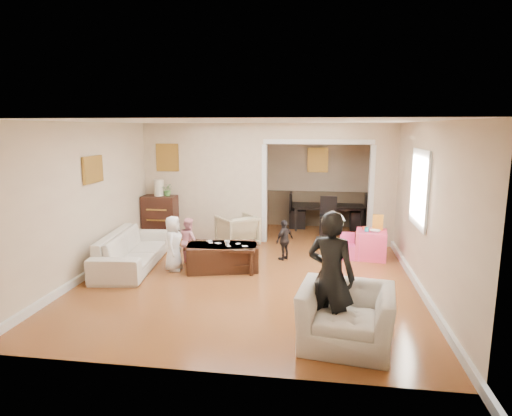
% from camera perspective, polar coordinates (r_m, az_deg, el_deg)
% --- Properties ---
extents(floor, '(7.00, 7.00, 0.00)m').
position_cam_1_polar(floor, '(7.96, -0.21, -7.72)').
color(floor, '#9F5929').
rests_on(floor, ground).
extents(partition_left, '(2.75, 0.18, 2.60)m').
position_cam_1_polar(partition_left, '(9.67, -6.74, 3.42)').
color(partition_left, beige).
rests_on(partition_left, ground).
extents(partition_right, '(0.55, 0.18, 2.60)m').
position_cam_1_polar(partition_right, '(9.44, 16.50, 2.88)').
color(partition_right, beige).
rests_on(partition_right, ground).
extents(partition_header, '(2.22, 0.18, 0.35)m').
position_cam_1_polar(partition_header, '(9.27, 8.30, 10.05)').
color(partition_header, beige).
rests_on(partition_header, partition_right).
extents(window_pane, '(0.03, 0.95, 1.10)m').
position_cam_1_polar(window_pane, '(7.31, 20.98, 2.41)').
color(window_pane, white).
rests_on(window_pane, ground).
extents(framed_art_partition, '(0.45, 0.03, 0.55)m').
position_cam_1_polar(framed_art_partition, '(9.77, -11.67, 6.59)').
color(framed_art_partition, brown).
rests_on(framed_art_partition, partition_left).
extents(framed_art_sofa_wall, '(0.03, 0.55, 0.40)m').
position_cam_1_polar(framed_art_sofa_wall, '(7.89, -20.84, 4.81)').
color(framed_art_sofa_wall, brown).
extents(framed_art_alcove, '(0.45, 0.03, 0.55)m').
position_cam_1_polar(framed_art_alcove, '(10.94, 8.21, 6.33)').
color(framed_art_alcove, brown).
extents(sofa, '(1.08, 2.25, 0.63)m').
position_cam_1_polar(sofa, '(8.16, -16.10, -5.35)').
color(sofa, beige).
rests_on(sofa, ground).
extents(armchair_back, '(1.04, 1.04, 0.68)m').
position_cam_1_polar(armchair_back, '(9.12, -2.50, -3.07)').
color(armchair_back, tan).
rests_on(armchair_back, ground).
extents(armchair_front, '(1.19, 1.07, 0.69)m').
position_cam_1_polar(armchair_front, '(5.25, 11.85, -13.94)').
color(armchair_front, beige).
rests_on(armchair_front, ground).
extents(dresser, '(0.74, 0.42, 1.02)m').
position_cam_1_polar(dresser, '(9.82, -12.60, -1.33)').
color(dresser, black).
rests_on(dresser, ground).
extents(table_lamp, '(0.22, 0.22, 0.36)m').
position_cam_1_polar(table_lamp, '(9.70, -12.76, 2.65)').
color(table_lamp, beige).
rests_on(table_lamp, dresser).
extents(potted_plant, '(0.25, 0.21, 0.27)m').
position_cam_1_polar(potted_plant, '(9.64, -11.64, 2.38)').
color(potted_plant, '#457B36').
rests_on(potted_plant, dresser).
extents(coffee_table, '(1.35, 0.90, 0.46)m').
position_cam_1_polar(coffee_table, '(7.73, -4.48, -6.52)').
color(coffee_table, '#3C1F13').
rests_on(coffee_table, ground).
extents(coffee_cup, '(0.12, 0.12, 0.09)m').
position_cam_1_polar(coffee_cup, '(7.58, -3.85, -4.67)').
color(coffee_cup, silver).
rests_on(coffee_cup, coffee_table).
extents(play_table, '(0.64, 0.64, 0.55)m').
position_cam_1_polar(play_table, '(8.63, 15.02, -4.72)').
color(play_table, '#ED3E6D').
rests_on(play_table, ground).
extents(cereal_box, '(0.21, 0.09, 0.30)m').
position_cam_1_polar(cereal_box, '(8.64, 15.87, -1.84)').
color(cereal_box, gold).
rests_on(cereal_box, play_table).
extents(cyan_cup, '(0.08, 0.08, 0.08)m').
position_cam_1_polar(cyan_cup, '(8.49, 14.49, -2.75)').
color(cyan_cup, '#25AEBA').
rests_on(cyan_cup, play_table).
extents(toy_block, '(0.09, 0.08, 0.05)m').
position_cam_1_polar(toy_block, '(8.66, 14.24, -2.59)').
color(toy_block, red).
rests_on(toy_block, play_table).
extents(play_bowl, '(0.22, 0.22, 0.05)m').
position_cam_1_polar(play_bowl, '(8.45, 15.55, -2.99)').
color(play_bowl, white).
rests_on(play_bowl, play_table).
extents(dining_table, '(1.80, 1.06, 0.62)m').
position_cam_1_polar(dining_table, '(10.90, 9.49, -1.11)').
color(dining_table, black).
rests_on(dining_table, ground).
extents(adult_person, '(0.68, 0.57, 1.59)m').
position_cam_1_polar(adult_person, '(5.16, 9.90, -8.95)').
color(adult_person, black).
rests_on(adult_person, ground).
extents(child_kneel_a, '(0.35, 0.50, 0.98)m').
position_cam_1_polar(child_kneel_a, '(7.74, -10.92, -4.63)').
color(child_kneel_a, white).
rests_on(child_kneel_a, ground).
extents(child_kneel_b, '(0.51, 0.53, 0.86)m').
position_cam_1_polar(child_kneel_b, '(8.13, -8.87, -4.29)').
color(child_kneel_b, pink).
rests_on(child_kneel_b, ground).
extents(child_toddler, '(0.42, 0.48, 0.78)m').
position_cam_1_polar(child_toddler, '(8.25, 3.82, -4.25)').
color(child_toddler, black).
rests_on(child_toddler, ground).
extents(craft_papers, '(0.81, 0.40, 0.00)m').
position_cam_1_polar(craft_papers, '(7.71, -4.24, -4.74)').
color(craft_papers, white).
rests_on(craft_papers, coffee_table).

